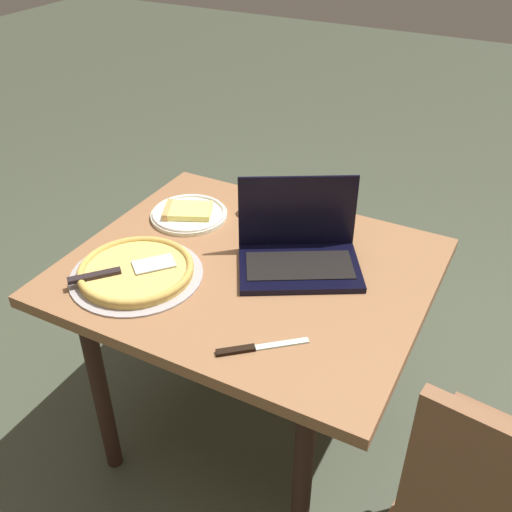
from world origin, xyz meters
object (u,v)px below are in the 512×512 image
object	(u,v)px
dining_table	(249,289)
drink_cup	(257,200)
pizza_tray	(136,271)
chair_near	(511,509)
pizza_plate	(188,213)
table_knife	(253,348)
laptop	(299,248)

from	to	relation	value
dining_table	drink_cup	distance (m)	0.34
pizza_tray	chair_near	size ratio (longest dim) A/B	0.43
pizza_plate	drink_cup	size ratio (longest dim) A/B	2.78
pizza_tray	table_knife	world-z (taller)	pizza_tray
pizza_tray	drink_cup	world-z (taller)	drink_cup
chair_near	laptop	bearing A→B (deg)	-28.76
dining_table	drink_cup	xyz separation A→B (m)	(0.12, -0.29, 0.13)
pizza_tray	drink_cup	distance (m)	0.51
pizza_plate	drink_cup	xyz separation A→B (m)	(-0.19, -0.13, 0.03)
laptop	pizza_plate	bearing A→B (deg)	-9.78
laptop	pizza_plate	distance (m)	0.44
pizza_plate	drink_cup	bearing A→B (deg)	-144.98
dining_table	laptop	xyz separation A→B (m)	(-0.12, -0.08, 0.14)
pizza_tray	drink_cup	bearing A→B (deg)	-106.01
drink_cup	dining_table	bearing A→B (deg)	113.09
table_knife	pizza_tray	bearing A→B (deg)	-14.36
pizza_tray	table_knife	bearing A→B (deg)	165.64
table_knife	drink_cup	world-z (taller)	drink_cup
dining_table	table_knife	distance (m)	0.36
laptop	chair_near	bearing A→B (deg)	151.24
table_knife	drink_cup	bearing A→B (deg)	-63.29
table_knife	chair_near	distance (m)	0.68
pizza_tray	drink_cup	size ratio (longest dim) A/B	4.17
dining_table	pizza_tray	bearing A→B (deg)	36.33
chair_near	pizza_tray	bearing A→B (deg)	-5.75
laptop	pizza_plate	xyz separation A→B (m)	(0.44, -0.08, -0.04)
laptop	pizza_tray	world-z (taller)	laptop
dining_table	drink_cup	bearing A→B (deg)	-66.91
drink_cup	pizza_tray	bearing A→B (deg)	73.99
pizza_tray	table_knife	distance (m)	0.45
dining_table	table_knife	world-z (taller)	table_knife
table_knife	drink_cup	distance (m)	0.67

